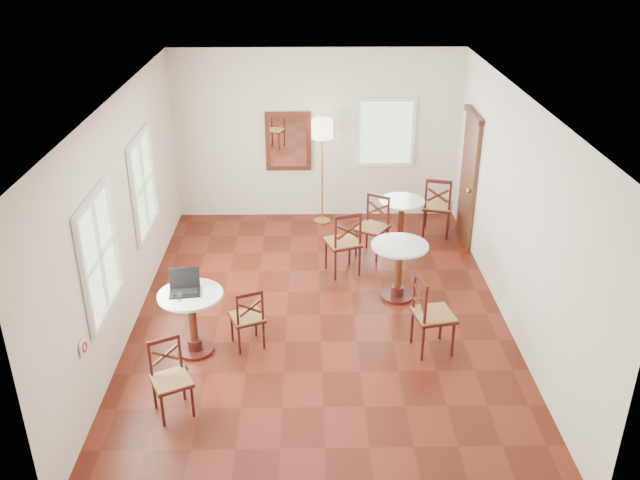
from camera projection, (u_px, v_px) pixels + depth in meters
The scene contains 17 objects.
ground at pixel (320, 315), 9.23m from camera, with size 7.00×7.00×0.00m, color #571A0F.
room_shell at pixel (315, 179), 8.66m from camera, with size 5.02×7.02×3.01m.
cafe_table_near at pixel (192, 316), 8.24m from camera, with size 0.79×0.79×0.84m.
cafe_table_mid at pixel (399, 265), 9.44m from camera, with size 0.80×0.80×0.84m.
cafe_table_back at pixel (401, 217), 11.05m from camera, with size 0.74×0.74×0.79m.
chair_near_a at pixel (247, 317), 8.39m from camera, with size 0.51×0.51×0.85m.
chair_near_b at pixel (171, 379), 7.25m from camera, with size 0.54×0.54×0.87m.
chair_mid_a at pixel (343, 242), 10.12m from camera, with size 0.61×0.61×1.04m.
chair_mid_b at pixel (431, 314), 8.28m from camera, with size 0.56×0.56×1.04m.
chair_back_a at pixel (437, 206), 11.39m from camera, with size 0.58×0.58×1.05m.
chair_back_b at pixel (373, 227), 10.71m from camera, with size 0.62×0.62×0.98m.
floor_lamp at pixel (322, 136), 11.39m from camera, with size 0.36×0.36×1.88m.
laptop at pixel (185, 286), 8.13m from camera, with size 0.40×0.35×0.26m.
mouse at pixel (184, 289), 8.16m from camera, with size 0.08×0.05×0.03m, color black.
navy_mug at pixel (180, 283), 8.23m from camera, with size 0.12×0.08×0.10m.
water_glass at pixel (179, 297), 7.94m from camera, with size 0.06×0.06×0.09m, color white.
power_adapter at pixel (182, 368), 8.11m from camera, with size 0.10×0.06×0.04m, color black.
Camera 1 is at (-0.14, -7.88, 4.92)m, focal length 37.79 mm.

